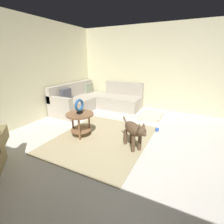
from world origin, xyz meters
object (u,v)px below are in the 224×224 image
sectional_couch (95,101)px  dog_toy_ball (157,129)px  torus_sculpture (79,106)px  dog_bed_mat (151,116)px  side_table (80,119)px  dog (134,131)px

sectional_couch → dog_toy_ball: (-0.89, -2.32, -0.24)m
torus_sculpture → dog_bed_mat: (1.91, -1.12, -0.67)m
side_table → dog: bearing=-88.8°
side_table → dog: 1.24m
torus_sculpture → dog: (0.03, -1.24, -0.33)m
dog_bed_mat → dog: bearing=-176.2°
dog → dog_toy_ball: (1.00, -0.25, -0.33)m
side_table → dog_bed_mat: size_ratio=0.75×
dog → dog_bed_mat: bearing=-135.8°
side_table → torus_sculpture: torus_sculpture is taller
sectional_couch → side_table: 2.09m
sectional_couch → torus_sculpture: 2.13m
side_table → torus_sculpture: (-0.00, -0.00, 0.29)m
torus_sculpture → dog_toy_ball: bearing=-55.4°
torus_sculpture → dog_toy_ball: torus_sculpture is taller
sectional_couch → dog: size_ratio=3.31×
side_table → dog_toy_ball: side_table is taller
side_table → dog: dog is taller
torus_sculpture → dog_bed_mat: size_ratio=0.41×
sectional_couch → dog: bearing=-132.4°
sectional_couch → dog_bed_mat: 1.96m
side_table → dog_toy_ball: (1.03, -1.49, -0.37)m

